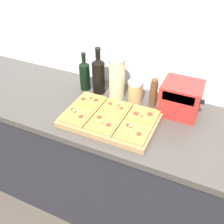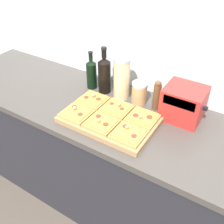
{
  "view_description": "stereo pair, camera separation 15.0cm",
  "coord_description": "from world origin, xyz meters",
  "px_view_note": "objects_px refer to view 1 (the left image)",
  "views": [
    {
      "loc": [
        0.5,
        -0.85,
        1.84
      ],
      "look_at": [
        -0.01,
        0.25,
        0.94
      ],
      "focal_mm": 42.0,
      "sensor_mm": 36.0,
      "label": 1
    },
    {
      "loc": [
        0.63,
        -0.78,
        1.84
      ],
      "look_at": [
        -0.01,
        0.25,
        0.94
      ],
      "focal_mm": 42.0,
      "sensor_mm": 36.0,
      "label": 2
    }
  ],
  "objects_px": {
    "cutting_board": "(110,120)",
    "grain_jar_tall": "(117,78)",
    "olive_oil_bottle": "(85,75)",
    "wine_bottle": "(99,75)",
    "pepper_mill": "(154,92)",
    "grain_jar_short": "(135,91)",
    "toaster_oven": "(181,98)"
  },
  "relations": [
    {
      "from": "cutting_board",
      "to": "toaster_oven",
      "type": "distance_m",
      "value": 0.43
    },
    {
      "from": "grain_jar_tall",
      "to": "toaster_oven",
      "type": "distance_m",
      "value": 0.41
    },
    {
      "from": "olive_oil_bottle",
      "to": "grain_jar_short",
      "type": "xyz_separation_m",
      "value": [
        0.36,
        0.0,
        -0.04
      ]
    },
    {
      "from": "grain_jar_short",
      "to": "toaster_oven",
      "type": "relative_size",
      "value": 0.58
    },
    {
      "from": "pepper_mill",
      "to": "wine_bottle",
      "type": "bearing_deg",
      "value": 180.0
    },
    {
      "from": "olive_oil_bottle",
      "to": "toaster_oven",
      "type": "relative_size",
      "value": 1.06
    },
    {
      "from": "wine_bottle",
      "to": "pepper_mill",
      "type": "height_order",
      "value": "wine_bottle"
    },
    {
      "from": "cutting_board",
      "to": "olive_oil_bottle",
      "type": "distance_m",
      "value": 0.42
    },
    {
      "from": "wine_bottle",
      "to": "pepper_mill",
      "type": "bearing_deg",
      "value": 0.0
    },
    {
      "from": "pepper_mill",
      "to": "toaster_oven",
      "type": "distance_m",
      "value": 0.17
    },
    {
      "from": "cutting_board",
      "to": "wine_bottle",
      "type": "xyz_separation_m",
      "value": [
        -0.2,
        0.26,
        0.11
      ]
    },
    {
      "from": "pepper_mill",
      "to": "grain_jar_tall",
      "type": "bearing_deg",
      "value": 180.0
    },
    {
      "from": "olive_oil_bottle",
      "to": "grain_jar_short",
      "type": "distance_m",
      "value": 0.36
    },
    {
      "from": "cutting_board",
      "to": "olive_oil_bottle",
      "type": "xyz_separation_m",
      "value": [
        -0.31,
        0.26,
        0.09
      ]
    },
    {
      "from": "olive_oil_bottle",
      "to": "toaster_oven",
      "type": "xyz_separation_m",
      "value": [
        0.64,
        -0.0,
        -0.01
      ]
    },
    {
      "from": "pepper_mill",
      "to": "toaster_oven",
      "type": "relative_size",
      "value": 0.79
    },
    {
      "from": "olive_oil_bottle",
      "to": "toaster_oven",
      "type": "height_order",
      "value": "olive_oil_bottle"
    },
    {
      "from": "wine_bottle",
      "to": "olive_oil_bottle",
      "type": "bearing_deg",
      "value": 180.0
    },
    {
      "from": "cutting_board",
      "to": "grain_jar_tall",
      "type": "bearing_deg",
      "value": 105.89
    },
    {
      "from": "toaster_oven",
      "to": "wine_bottle",
      "type": "bearing_deg",
      "value": 179.91
    },
    {
      "from": "olive_oil_bottle",
      "to": "pepper_mill",
      "type": "distance_m",
      "value": 0.48
    },
    {
      "from": "pepper_mill",
      "to": "olive_oil_bottle",
      "type": "bearing_deg",
      "value": 180.0
    },
    {
      "from": "grain_jar_short",
      "to": "wine_bottle",
      "type": "bearing_deg",
      "value": 180.0
    },
    {
      "from": "grain_jar_short",
      "to": "pepper_mill",
      "type": "xyz_separation_m",
      "value": [
        0.12,
        0.0,
        0.02
      ]
    },
    {
      "from": "olive_oil_bottle",
      "to": "pepper_mill",
      "type": "xyz_separation_m",
      "value": [
        0.48,
        0.0,
        -0.01
      ]
    },
    {
      "from": "wine_bottle",
      "to": "toaster_oven",
      "type": "xyz_separation_m",
      "value": [
        0.54,
        -0.0,
        -0.03
      ]
    },
    {
      "from": "cutting_board",
      "to": "wine_bottle",
      "type": "height_order",
      "value": "wine_bottle"
    },
    {
      "from": "grain_jar_short",
      "to": "pepper_mill",
      "type": "height_order",
      "value": "pepper_mill"
    },
    {
      "from": "pepper_mill",
      "to": "toaster_oven",
      "type": "bearing_deg",
      "value": -0.3
    },
    {
      "from": "olive_oil_bottle",
      "to": "grain_jar_tall",
      "type": "bearing_deg",
      "value": 0.0
    },
    {
      "from": "olive_oil_bottle",
      "to": "grain_jar_short",
      "type": "relative_size",
      "value": 1.82
    },
    {
      "from": "cutting_board",
      "to": "grain_jar_short",
      "type": "bearing_deg",
      "value": 78.58
    }
  ]
}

